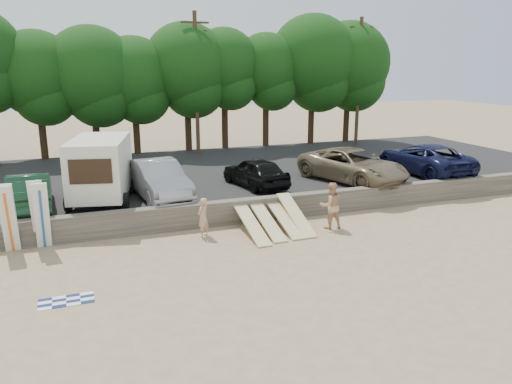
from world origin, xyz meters
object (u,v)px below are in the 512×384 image
(car_1, at_px, (30,192))
(car_4, at_px, (353,165))
(beachgoer_a, at_px, (203,217))
(beachgoer_b, at_px, (331,206))
(car_2, at_px, (159,180))
(cooler, at_px, (249,222))
(box_trailer, at_px, (100,167))
(car_5, at_px, (424,159))
(car_3, at_px, (255,172))

(car_1, height_order, car_4, car_4)
(beachgoer_a, bearing_deg, car_1, -71.03)
(car_4, relative_size, beachgoer_b, 3.11)
(car_1, relative_size, car_2, 0.91)
(car_1, xyz_separation_m, cooler, (8.34, -3.10, -1.30))
(beachgoer_b, bearing_deg, box_trailer, -24.39)
(car_1, distance_m, beachgoer_b, 12.22)
(box_trailer, distance_m, car_4, 12.16)
(beachgoer_a, bearing_deg, car_5, 156.08)
(beachgoer_a, bearing_deg, box_trailer, -89.97)
(car_3, distance_m, beachgoer_a, 5.70)
(car_5, bearing_deg, car_3, -2.61)
(car_3, height_order, car_4, car_4)
(car_3, bearing_deg, beachgoer_b, 94.77)
(car_2, relative_size, car_3, 1.20)
(car_2, relative_size, car_4, 0.85)
(car_1, distance_m, cooler, 9.00)
(car_4, distance_m, car_5, 4.68)
(beachgoer_a, xyz_separation_m, cooler, (2.08, 0.60, -0.61))
(car_2, height_order, beachgoer_b, car_2)
(car_5, height_order, cooler, car_5)
(car_3, relative_size, car_4, 0.71)
(car_3, distance_m, beachgoer_b, 5.26)
(car_5, xyz_separation_m, beachgoer_a, (-13.37, -3.97, -0.74))
(car_1, height_order, car_5, car_5)
(car_1, bearing_deg, beachgoer_b, 156.39)
(box_trailer, height_order, beachgoer_a, box_trailer)
(car_2, bearing_deg, beachgoer_b, -42.99)
(car_4, relative_size, car_5, 1.02)
(car_3, height_order, beachgoer_b, car_3)
(car_3, distance_m, car_4, 5.04)
(car_4, bearing_deg, beachgoer_b, -146.76)
(beachgoer_a, bearing_deg, car_2, -115.02)
(car_2, bearing_deg, car_3, -0.27)
(car_2, relative_size, cooler, 13.34)
(box_trailer, bearing_deg, car_5, 12.53)
(car_1, bearing_deg, car_4, 177.51)
(car_4, bearing_deg, car_2, 161.84)
(cooler, bearing_deg, car_3, 69.54)
(car_2, height_order, cooler, car_2)
(car_1, distance_m, car_5, 19.64)
(beachgoer_a, bearing_deg, cooler, 155.51)
(car_4, bearing_deg, box_trailer, 160.74)
(car_3, bearing_deg, cooler, 55.51)
(car_5, xyz_separation_m, beachgoer_b, (-8.27, -4.74, -0.56))
(box_trailer, bearing_deg, car_1, -160.83)
(car_5, bearing_deg, cooler, 15.86)
(car_4, bearing_deg, beachgoer_a, -174.79)
(car_4, xyz_separation_m, beachgoer_b, (-3.60, -4.38, -0.57))
(car_1, xyz_separation_m, car_4, (14.97, -0.09, 0.06))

